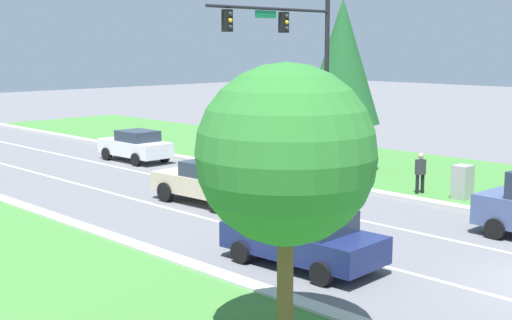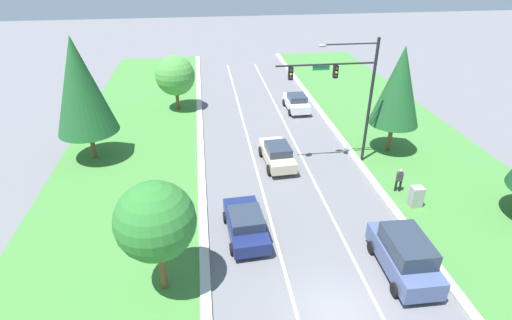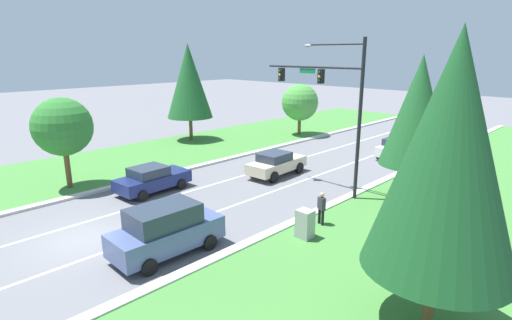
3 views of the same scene
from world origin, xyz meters
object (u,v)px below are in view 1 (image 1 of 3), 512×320
Objects in this scene: traffic_signal_mast at (299,47)px; oak_near_left_tree at (286,155)px; utility_cabinet at (463,183)px; pedestrian at (420,172)px; conifer_far_right_tree at (342,61)px; white_sedan at (136,146)px; champagne_sedan at (209,182)px; navy_sedan at (304,238)px.

oak_near_left_tree is (-11.73, -10.50, -1.96)m from traffic_signal_mast.
utility_cabinet is 0.81× the size of pedestrian.
white_sedan is at bearing 118.88° from conifer_far_right_tree.
oak_near_left_tree is (-7.25, -10.87, 2.98)m from champagne_sedan.
pedestrian is (10.09, 2.99, 0.14)m from navy_sedan.
pedestrian is at bearing 13.13° from navy_sedan.
oak_near_left_tree is at bearing -145.24° from navy_sedan.
conifer_far_right_tree is at bearing 16.51° from traffic_signal_mast.
traffic_signal_mast is 4.57m from conifer_far_right_tree.
traffic_signal_mast is 6.92m from pedestrian.
pedestrian reaches higher than navy_sedan.
oak_near_left_tree is at bearing -143.73° from conifer_far_right_tree.
traffic_signal_mast is 15.87m from oak_near_left_tree.
utility_cabinet is 0.17× the size of conifer_far_right_tree.
champagne_sedan is 0.83× the size of oak_near_left_tree.
champagne_sedan reaches higher than utility_cabinet.
traffic_signal_mast is at bearing -163.49° from conifer_far_right_tree.
traffic_signal_mast is 1.59× the size of oak_near_left_tree.
white_sedan is 16.86m from utility_cabinet.
oak_near_left_tree is (-10.97, -21.03, 3.01)m from white_sedan.
navy_sedan is 15.32m from conifer_far_right_tree.
utility_cabinet is 0.25× the size of oak_near_left_tree.
champagne_sedan is at bearing 175.38° from traffic_signal_mast.
white_sedan reaches higher than utility_cabinet.
traffic_signal_mast is at bearing -86.45° from white_sedan.
traffic_signal_mast reaches higher than oak_near_left_tree.
oak_near_left_tree reaches higher than navy_sedan.
utility_cabinet is 15.55m from oak_near_left_tree.
conifer_far_right_tree reaches higher than white_sedan.
champagne_sedan is 3.39× the size of utility_cabinet.
traffic_signal_mast reaches higher than champagne_sedan.
oak_near_left_tree reaches higher than champagne_sedan.
white_sedan is at bearing 94.14° from traffic_signal_mast.
champagne_sedan is 13.40m from oak_near_left_tree.
navy_sedan is 0.97× the size of champagne_sedan.
conifer_far_right_tree reaches higher than pedestrian.
white_sedan is (-0.76, 10.53, -4.97)m from traffic_signal_mast.
white_sedan is 2.51× the size of pedestrian.
navy_sedan is (-7.61, -7.26, -4.98)m from traffic_signal_mast.
utility_cabinet is 8.64m from conifer_far_right_tree.
champagne_sedan is at bearing 139.05° from utility_cabinet.
utility_cabinet is at bearing -78.41° from white_sedan.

